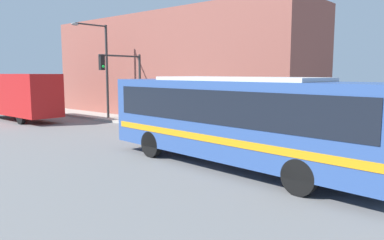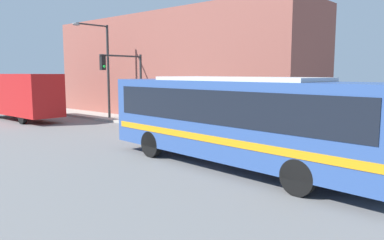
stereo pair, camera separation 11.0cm
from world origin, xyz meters
name	(u,v)px [view 2 (the right image)]	position (x,y,z in m)	size (l,w,h in m)	color
ground_plane	(225,164)	(0.00, 0.00, 0.00)	(120.00, 120.00, 0.00)	slate
sidewalk	(76,113)	(5.80, 20.00, 0.08)	(2.60, 70.00, 0.16)	#A8A399
building_facade	(175,67)	(10.10, 12.45, 3.92)	(6.00, 22.90, 7.84)	brown
city_bus	(236,116)	(-0.30, -0.69, 1.92)	(3.45, 11.78, 3.31)	#2D4C8C
delivery_truck	(23,95)	(0.92, 19.06, 1.82)	(2.35, 8.47, 3.39)	#B21919
fire_hydrant	(202,123)	(5.10, 5.41, 0.58)	(0.27, 0.37, 0.84)	#999999
traffic_light_pole	(126,75)	(4.03, 10.92, 3.30)	(3.28, 0.35, 4.52)	#2D2D2D
parking_meter	(175,113)	(5.10, 7.61, 1.00)	(0.14, 0.14, 1.23)	#2D2D2D
street_lamp	(103,62)	(4.94, 14.67, 4.23)	(2.87, 0.28, 6.74)	#2D2D2D
pedestrian_near_corner	(141,107)	(6.30, 12.14, 1.04)	(0.34, 0.34, 1.72)	slate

